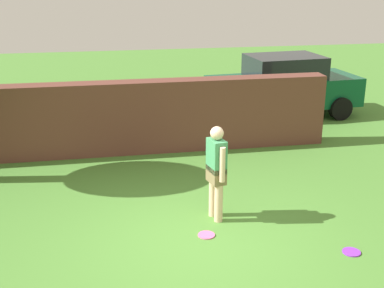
{
  "coord_description": "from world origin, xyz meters",
  "views": [
    {
      "loc": [
        -1.36,
        -6.71,
        3.99
      ],
      "look_at": [
        0.22,
        1.81,
        1.0
      ],
      "focal_mm": 47.52,
      "sensor_mm": 36.0,
      "label": 1
    }
  ],
  "objects_px": {
    "person": "(216,169)",
    "frisbee_purple": "(351,252)",
    "car": "(283,86)",
    "frisbee_pink": "(206,235)"
  },
  "relations": [
    {
      "from": "person",
      "to": "frisbee_purple",
      "type": "height_order",
      "value": "person"
    },
    {
      "from": "car",
      "to": "frisbee_pink",
      "type": "xyz_separation_m",
      "value": [
        -3.6,
        -6.45,
        -0.85
      ]
    },
    {
      "from": "frisbee_pink",
      "to": "car",
      "type": "bearing_deg",
      "value": 60.83
    },
    {
      "from": "frisbee_pink",
      "to": "frisbee_purple",
      "type": "bearing_deg",
      "value": -23.89
    },
    {
      "from": "car",
      "to": "frisbee_pink",
      "type": "relative_size",
      "value": 16.06
    },
    {
      "from": "frisbee_purple",
      "to": "car",
      "type": "bearing_deg",
      "value": 77.85
    },
    {
      "from": "car",
      "to": "frisbee_purple",
      "type": "distance_m",
      "value": 7.56
    },
    {
      "from": "person",
      "to": "frisbee_pink",
      "type": "bearing_deg",
      "value": -38.6
    },
    {
      "from": "person",
      "to": "car",
      "type": "bearing_deg",
      "value": 138.46
    },
    {
      "from": "frisbee_pink",
      "to": "person",
      "type": "bearing_deg",
      "value": 63.53
    }
  ]
}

